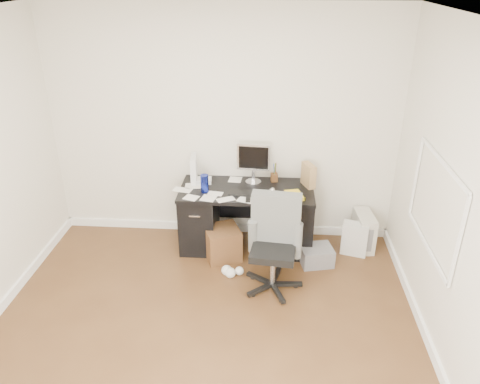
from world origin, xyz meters
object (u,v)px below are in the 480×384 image
object	(u,v)px
lcd_monitor	(254,163)
pc_tower	(363,231)
wicker_basket	(222,243)
office_chair	(274,246)
desk	(246,216)
keyboard	(247,194)

from	to	relation	value
lcd_monitor	pc_tower	world-z (taller)	lcd_monitor
lcd_monitor	pc_tower	bearing A→B (deg)	0.83
pc_tower	wicker_basket	size ratio (longest dim) A/B	1.16
office_chair	desk	bearing A→B (deg)	118.32
lcd_monitor	pc_tower	xyz separation A→B (m)	(1.30, -0.09, -0.78)
keyboard	wicker_basket	world-z (taller)	keyboard
lcd_monitor	wicker_basket	size ratio (longest dim) A/B	1.30
keyboard	pc_tower	size ratio (longest dim) A/B	0.92
desk	pc_tower	bearing A→B (deg)	3.53
office_chair	wicker_basket	bearing A→B (deg)	143.84
lcd_monitor	office_chair	bearing A→B (deg)	-70.43
desk	pc_tower	distance (m)	1.38
desk	lcd_monitor	world-z (taller)	lcd_monitor
desk	keyboard	xyz separation A→B (m)	(0.01, -0.14, 0.36)
lcd_monitor	wicker_basket	world-z (taller)	lcd_monitor
desk	keyboard	world-z (taller)	keyboard
pc_tower	desk	bearing A→B (deg)	177.90
desk	wicker_basket	distance (m)	0.42
desk	office_chair	bearing A→B (deg)	-67.85
wicker_basket	keyboard	bearing A→B (deg)	22.89
office_chair	lcd_monitor	bearing A→B (deg)	110.83
lcd_monitor	keyboard	distance (m)	0.39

